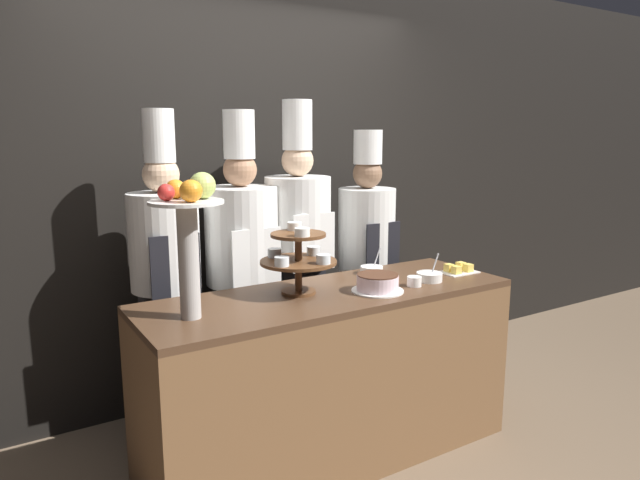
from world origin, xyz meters
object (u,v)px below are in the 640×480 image
Objects in this scene: fruit_pedestal at (189,224)px; chef_right at (366,249)px; serving_bowl_far at (372,270)px; serving_bowl_near at (429,277)px; tiered_stand at (298,256)px; chef_left at (166,270)px; chef_center_right at (298,248)px; cake_round at (378,283)px; cup_white at (414,281)px; cake_square_tray at (459,269)px; chef_center_left at (242,262)px.

chef_right is at bearing 24.64° from fruit_pedestal.
serving_bowl_near is at bearing -59.72° from serving_bowl_far.
fruit_pedestal is (-0.58, -0.09, 0.22)m from tiered_stand.
chef_left is at bearing 149.06° from serving_bowl_near.
chef_center_right is 1.10× the size of chef_right.
serving_bowl_far is at bearing 57.55° from cake_round.
chef_left reaches higher than cup_white.
cake_square_tray is 1.64m from chef_left.
chef_center_right is (0.37, 0.00, 0.04)m from chef_center_left.
serving_bowl_far is at bearing 95.13° from cup_white.
chef_right reaches higher than fruit_pedestal.
chef_left is (-0.85, 0.75, 0.02)m from cake_round.
fruit_pedestal is 8.33× the size of cup_white.
fruit_pedestal is at bearing 178.98° from cake_square_tray.
cup_white is 0.81m from chef_center_right.
serving_bowl_far is at bearing -36.07° from chef_center_left.
cup_white is at bearing -167.75° from cake_square_tray.
cup_white is 0.04× the size of chef_right.
serving_bowl_far is at bearing 12.97° from tiered_stand.
chef_center_left reaches higher than serving_bowl_far.
chef_left is (0.08, 0.65, -0.34)m from fruit_pedestal.
chef_right is at bearing -0.01° from chef_center_right.
cake_square_tray is at bearing 6.17° from cake_round.
chef_left is (-1.22, 0.73, 0.04)m from serving_bowl_near.
cake_square_tray is 1.24m from chef_center_left.
chef_right is (0.89, 0.00, -0.03)m from chef_center_left.
chef_left is at bearing -180.00° from chef_center_right.
chef_left reaches higher than chef_right.
chef_right is (0.29, 0.44, 0.01)m from serving_bowl_far.
tiered_stand is 0.64m from cup_white.
tiered_stand is at bearing 160.80° from cup_white.
cake_round reaches higher than cake_square_tray.
serving_bowl_far is at bearing -22.71° from chef_left.
chef_center_left is at bearing -179.98° from chef_center_right.
chef_center_right is at bearing 0.02° from chef_center_left.
fruit_pedestal is 1.62m from cake_square_tray.
cup_white is 0.52× the size of serving_bowl_far.
cake_square_tray is 0.28m from serving_bowl_near.
fruit_pedestal is at bearing -169.36° from serving_bowl_far.
chef_center_left is at bearing 129.42° from cup_white.
chef_left is 0.96× the size of chef_center_right.
cup_white is at bearing -35.50° from chef_left.
serving_bowl_near is 1.06m from chef_center_left.
tiered_stand is at bearing 167.18° from serving_bowl_near.
cake_square_tray is at bearing -45.30° from chef_center_right.
chef_center_left is 0.89m from chef_right.
serving_bowl_far is at bearing 151.44° from cake_square_tray.
tiered_stand reaches higher than cake_round.
chef_center_right is (-0.40, 0.73, 0.08)m from serving_bowl_near.
cake_square_tray is at bearing 12.25° from cup_white.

